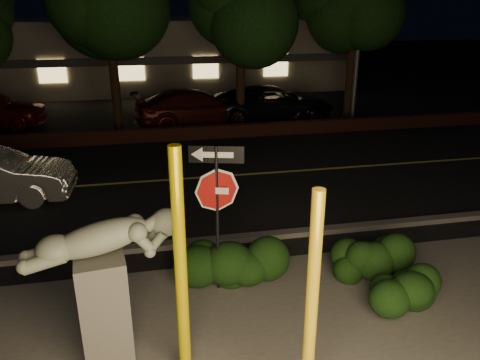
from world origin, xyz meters
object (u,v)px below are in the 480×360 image
at_px(parked_car_dark, 273,103).
at_px(parked_car_darkred, 196,108).
at_px(yellow_pole_left, 181,269).
at_px(yellow_pole_right, 311,309).
at_px(sculpture, 104,276).
at_px(signpost, 217,191).

bearing_deg(parked_car_dark, parked_car_darkred, 96.50).
distance_m(yellow_pole_left, yellow_pole_right, 1.75).
height_order(yellow_pole_right, parked_car_dark, yellow_pole_right).
bearing_deg(sculpture, signpost, 32.69).
relative_size(signpost, parked_car_dark, 0.51).
relative_size(sculpture, parked_car_darkred, 0.44).
bearing_deg(yellow_pole_right, parked_car_darkred, 88.76).
distance_m(parked_car_darkred, parked_car_dark, 3.49).
relative_size(yellow_pole_left, parked_car_dark, 0.62).
bearing_deg(parked_car_darkred, sculpture, 158.87).
height_order(yellow_pole_left, sculpture, yellow_pole_left).
bearing_deg(parked_car_dark, yellow_pole_right, 165.52).
xyz_separation_m(yellow_pole_left, parked_car_darkred, (1.78, 14.17, -0.92)).
bearing_deg(parked_car_dark, sculpture, 155.32).
xyz_separation_m(yellow_pole_left, parked_car_dark, (5.24, 14.61, -0.93)).
bearing_deg(sculpture, yellow_pole_right, -36.74).
relative_size(yellow_pole_right, parked_car_dark, 0.57).
bearing_deg(yellow_pole_left, signpost, 68.11).
relative_size(signpost, parked_car_darkred, 0.52).
bearing_deg(signpost, parked_car_dark, 85.21).
distance_m(yellow_pole_left, parked_car_darkred, 14.31).
bearing_deg(yellow_pole_left, parked_car_darkred, 82.83).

